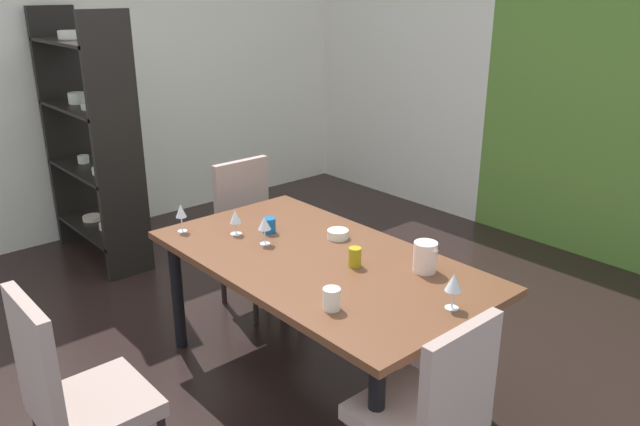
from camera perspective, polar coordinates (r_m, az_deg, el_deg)
ground_plane at (r=3.97m, az=-5.47°, el=-12.01°), size 5.25×5.77×0.02m
back_panel_interior at (r=6.44m, az=7.01°, el=13.78°), size 2.23×0.10×2.80m
left_interior_panel at (r=5.71m, az=-21.74°, el=11.75°), size 0.10×5.77×2.80m
dining_table at (r=3.31m, az=-0.14°, el=-5.33°), size 1.84×1.01×0.75m
chair_left_far at (r=4.25m, az=-6.17°, el=-1.37°), size 0.45×0.44×0.99m
chair_right_near at (r=2.61m, az=10.11°, el=-17.17°), size 0.44×0.44×0.94m
chair_head_near at (r=2.79m, az=-21.69°, el=-15.10°), size 0.44×0.44×1.01m
display_shelf at (r=5.16m, az=-20.27°, el=6.41°), size 1.04×0.36×1.95m
wine_glass_center at (r=3.56m, az=-7.75°, el=-0.41°), size 0.07×0.07×0.15m
wine_glass_left at (r=3.65m, az=-12.60°, el=0.10°), size 0.06×0.06×0.17m
wine_glass_right at (r=3.40m, az=-5.11°, el=-1.01°), size 0.07×0.07×0.16m
wine_glass_east at (r=2.79m, az=12.12°, el=-6.31°), size 0.08×0.08×0.17m
serving_bowl_rear at (r=3.51m, az=1.65°, el=-1.94°), size 0.12×0.12×0.05m
cup_near_shelf at (r=3.59m, az=-4.67°, el=-1.13°), size 0.07×0.07×0.09m
cup_near_window at (r=3.16m, az=3.21°, el=-4.04°), size 0.07×0.07×0.10m
cup_front at (r=2.75m, az=1.07°, el=-7.85°), size 0.08×0.08×0.10m
pitcher_corner at (r=3.13m, az=9.60°, el=-3.96°), size 0.13×0.12×0.16m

